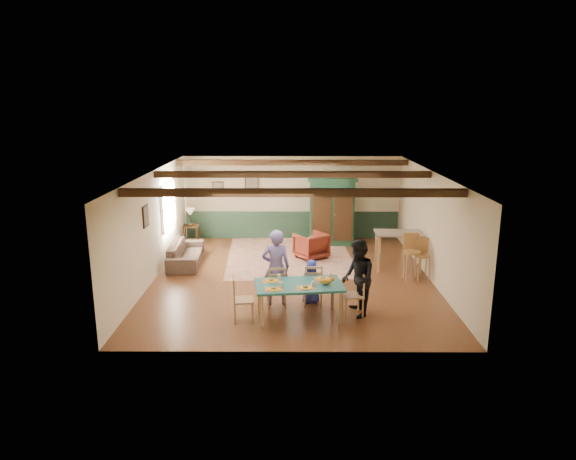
{
  "coord_description": "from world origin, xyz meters",
  "views": [
    {
      "loc": [
        -0.03,
        -12.43,
        4.36
      ],
      "look_at": [
        -0.11,
        0.47,
        1.15
      ],
      "focal_mm": 32.0,
      "sensor_mm": 36.0,
      "label": 1
    }
  ],
  "objects_px": {
    "dining_table": "(299,301)",
    "dining_chair_end_right": "(353,294)",
    "counter_table": "(398,251)",
    "armchair": "(311,246)",
    "end_table": "(191,235)",
    "dining_chair_end_left": "(244,299)",
    "person_woman": "(358,278)",
    "bar_stool_right": "(423,260)",
    "table_lamp": "(190,217)",
    "dining_chair_far_left": "(276,285)",
    "armoire": "(332,211)",
    "person_man": "(276,268)",
    "bar_stool_left": "(412,257)",
    "sofa": "(186,253)",
    "dining_chair_far_right": "(312,284)",
    "cat": "(326,281)",
    "person_child": "(312,282)"
  },
  "relations": [
    {
      "from": "dining_chair_far_left",
      "to": "bar_stool_left",
      "type": "distance_m",
      "value": 3.78
    },
    {
      "from": "dining_chair_end_left",
      "to": "cat",
      "type": "height_order",
      "value": "dining_chair_end_left"
    },
    {
      "from": "counter_table",
      "to": "cat",
      "type": "bearing_deg",
      "value": -123.62
    },
    {
      "from": "table_lamp",
      "to": "sofa",
      "type": "bearing_deg",
      "value": -83.39
    },
    {
      "from": "dining_chair_far_right",
      "to": "end_table",
      "type": "distance_m",
      "value": 6.2
    },
    {
      "from": "person_child",
      "to": "armoire",
      "type": "xyz_separation_m",
      "value": [
        0.82,
        4.88,
        0.57
      ]
    },
    {
      "from": "armchair",
      "to": "dining_chair_end_right",
      "type": "bearing_deg",
      "value": 65.25
    },
    {
      "from": "person_man",
      "to": "person_child",
      "type": "xyz_separation_m",
      "value": [
        0.79,
        0.1,
        -0.36
      ]
    },
    {
      "from": "person_man",
      "to": "bar_stool_left",
      "type": "distance_m",
      "value": 3.76
    },
    {
      "from": "cat",
      "to": "armoire",
      "type": "relative_size",
      "value": 0.17
    },
    {
      "from": "armoire",
      "to": "armchair",
      "type": "relative_size",
      "value": 2.6
    },
    {
      "from": "dining_chair_far_right",
      "to": "dining_chair_end_right",
      "type": "distance_m",
      "value": 1.03
    },
    {
      "from": "cat",
      "to": "end_table",
      "type": "xyz_separation_m",
      "value": [
        -3.88,
        5.81,
        -0.53
      ]
    },
    {
      "from": "person_man",
      "to": "armoire",
      "type": "xyz_separation_m",
      "value": [
        1.6,
        4.98,
        0.21
      ]
    },
    {
      "from": "dining_chair_far_left",
      "to": "bar_stool_left",
      "type": "xyz_separation_m",
      "value": [
        3.35,
        1.73,
        0.12
      ]
    },
    {
      "from": "dining_table",
      "to": "dining_chair_end_right",
      "type": "bearing_deg",
      "value": 7.1
    },
    {
      "from": "dining_table",
      "to": "dining_chair_end_left",
      "type": "height_order",
      "value": "dining_chair_end_left"
    },
    {
      "from": "dining_chair_far_right",
      "to": "dining_chair_end_right",
      "type": "xyz_separation_m",
      "value": [
        0.83,
        -0.62,
        0.0
      ]
    },
    {
      "from": "person_woman",
      "to": "cat",
      "type": "bearing_deg",
      "value": -81.87
    },
    {
      "from": "dining_chair_far_right",
      "to": "end_table",
      "type": "xyz_separation_m",
      "value": [
        -3.63,
        5.02,
        -0.17
      ]
    },
    {
      "from": "dining_chair_end_right",
      "to": "bar_stool_right",
      "type": "distance_m",
      "value": 2.98
    },
    {
      "from": "bar_stool_left",
      "to": "bar_stool_right",
      "type": "height_order",
      "value": "bar_stool_left"
    },
    {
      "from": "armoire",
      "to": "counter_table",
      "type": "xyz_separation_m",
      "value": [
        1.58,
        -2.53,
        -0.54
      ]
    },
    {
      "from": "dining_chair_end_left",
      "to": "dining_table",
      "type": "bearing_deg",
      "value": -90.0
    },
    {
      "from": "sofa",
      "to": "dining_chair_far_left",
      "type": "bearing_deg",
      "value": -142.96
    },
    {
      "from": "counter_table",
      "to": "table_lamp",
      "type": "bearing_deg",
      "value": 156.7
    },
    {
      "from": "dining_table",
      "to": "dining_chair_end_right",
      "type": "distance_m",
      "value": 1.14
    },
    {
      "from": "dining_chair_end_left",
      "to": "person_woman",
      "type": "relative_size",
      "value": 0.58
    },
    {
      "from": "armoire",
      "to": "sofa",
      "type": "relative_size",
      "value": 1.03
    },
    {
      "from": "counter_table",
      "to": "dining_chair_far_left",
      "type": "bearing_deg",
      "value": -141.46
    },
    {
      "from": "dining_table",
      "to": "end_table",
      "type": "xyz_separation_m",
      "value": [
        -3.33,
        5.78,
        -0.07
      ]
    },
    {
      "from": "dining_chair_end_right",
      "to": "bar_stool_right",
      "type": "bearing_deg",
      "value": 130.54
    },
    {
      "from": "person_man",
      "to": "table_lamp",
      "type": "distance_m",
      "value": 5.78
    },
    {
      "from": "dining_chair_far_right",
      "to": "dining_chair_end_left",
      "type": "distance_m",
      "value": 1.69
    },
    {
      "from": "cat",
      "to": "sofa",
      "type": "bearing_deg",
      "value": 127.3
    },
    {
      "from": "dining_table",
      "to": "person_woman",
      "type": "distance_m",
      "value": 1.32
    },
    {
      "from": "dining_table",
      "to": "counter_table",
      "type": "relative_size",
      "value": 1.43
    },
    {
      "from": "end_table",
      "to": "bar_stool_left",
      "type": "bearing_deg",
      "value": -28.65
    },
    {
      "from": "dining_table",
      "to": "person_man",
      "type": "height_order",
      "value": "person_man"
    },
    {
      "from": "end_table",
      "to": "bar_stool_left",
      "type": "relative_size",
      "value": 0.51
    },
    {
      "from": "cat",
      "to": "end_table",
      "type": "height_order",
      "value": "cat"
    },
    {
      "from": "bar_stool_right",
      "to": "person_man",
      "type": "bearing_deg",
      "value": -158.73
    },
    {
      "from": "dining_chair_far_left",
      "to": "dining_table",
      "type": "bearing_deg",
      "value": 119.05
    },
    {
      "from": "person_man",
      "to": "sofa",
      "type": "bearing_deg",
      "value": -55.74
    },
    {
      "from": "bar_stool_left",
      "to": "sofa",
      "type": "bearing_deg",
      "value": 169.25
    },
    {
      "from": "armchair",
      "to": "table_lamp",
      "type": "relative_size",
      "value": 1.5
    },
    {
      "from": "bar_stool_right",
      "to": "table_lamp",
      "type": "bearing_deg",
      "value": 149.42
    },
    {
      "from": "end_table",
      "to": "bar_stool_right",
      "type": "relative_size",
      "value": 0.57
    },
    {
      "from": "dining_table",
      "to": "armchair",
      "type": "distance_m",
      "value": 4.26
    },
    {
      "from": "dining_chair_end_right",
      "to": "person_man",
      "type": "height_order",
      "value": "person_man"
    }
  ]
}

